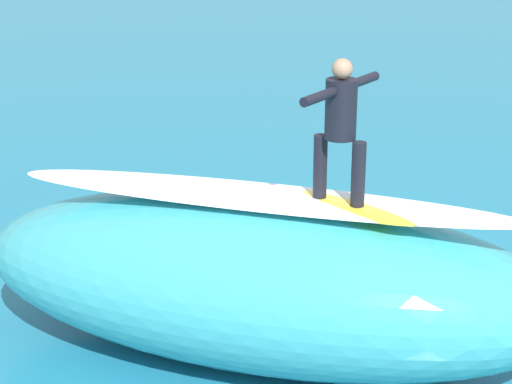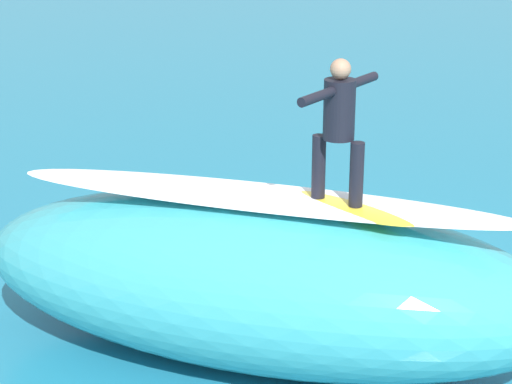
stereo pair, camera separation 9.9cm
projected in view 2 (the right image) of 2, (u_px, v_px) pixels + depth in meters
ground_plane at (334, 279)px, 12.12m from camera, size 120.00×120.00×0.00m
wave_crest at (260, 280)px, 9.95m from camera, size 6.96×3.76×1.85m
wave_foam_lip at (260, 197)px, 9.62m from camera, size 5.68×1.95×0.08m
surfboard_riding at (336, 205)px, 9.39m from camera, size 1.95×1.42×0.08m
surfer_riding at (339, 120)px, 9.08m from camera, size 0.77×1.28×1.49m
surfboard_paddling at (200, 233)px, 13.56m from camera, size 1.65×2.03×0.08m
surfer_paddling at (206, 221)px, 13.59m from camera, size 1.06×1.39×0.28m
foam_patch_near at (169, 251)px, 12.81m from camera, size 0.56×0.54×0.16m
foam_patch_mid at (477, 286)px, 11.76m from camera, size 0.47×0.58×0.15m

